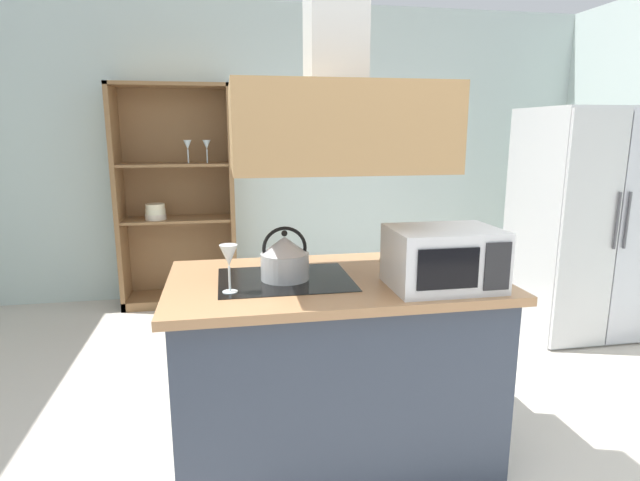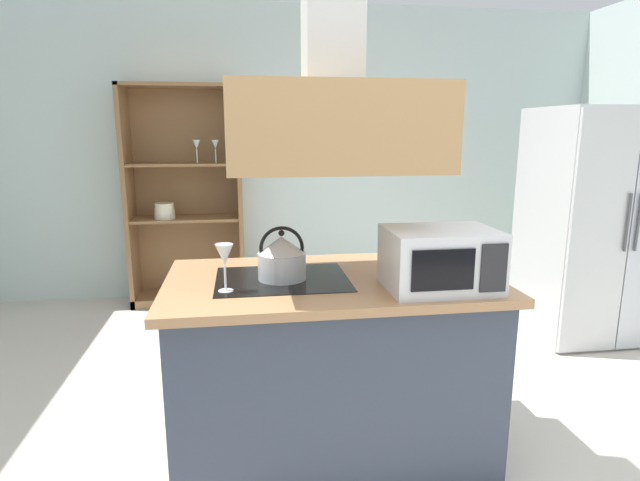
{
  "view_description": "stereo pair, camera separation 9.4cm",
  "coord_description": "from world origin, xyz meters",
  "px_view_note": "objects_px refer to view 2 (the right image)",
  "views": [
    {
      "loc": [
        -0.56,
        -1.97,
        1.57
      ],
      "look_at": [
        -0.08,
        0.62,
        1.0
      ],
      "focal_mm": 28.83,
      "sensor_mm": 36.0,
      "label": 1
    },
    {
      "loc": [
        -0.47,
        -1.99,
        1.57
      ],
      "look_at": [
        -0.08,
        0.62,
        1.0
      ],
      "focal_mm": 28.83,
      "sensor_mm": 36.0,
      "label": 2
    }
  ],
  "objects_px": {
    "refrigerator": "(594,225)",
    "wine_glass_on_counter": "(224,257)",
    "dish_cabinet": "(186,208)",
    "cutting_board": "(419,265)",
    "microwave": "(440,259)",
    "kettle": "(282,257)"
  },
  "relations": [
    {
      "from": "refrigerator",
      "to": "kettle",
      "type": "relative_size",
      "value": 7.1
    },
    {
      "from": "cutting_board",
      "to": "kettle",
      "type": "bearing_deg",
      "value": -169.59
    },
    {
      "from": "microwave",
      "to": "wine_glass_on_counter",
      "type": "distance_m",
      "value": 0.91
    },
    {
      "from": "dish_cabinet",
      "to": "kettle",
      "type": "height_order",
      "value": "dish_cabinet"
    },
    {
      "from": "refrigerator",
      "to": "wine_glass_on_counter",
      "type": "height_order",
      "value": "refrigerator"
    },
    {
      "from": "dish_cabinet",
      "to": "cutting_board",
      "type": "xyz_separation_m",
      "value": [
        1.38,
        -2.38,
        0.04
      ]
    },
    {
      "from": "refrigerator",
      "to": "microwave",
      "type": "distance_m",
      "value": 2.32
    },
    {
      "from": "cutting_board",
      "to": "microwave",
      "type": "xyz_separation_m",
      "value": [
        -0.04,
        -0.36,
        0.12
      ]
    },
    {
      "from": "kettle",
      "to": "microwave",
      "type": "relative_size",
      "value": 0.53
    },
    {
      "from": "refrigerator",
      "to": "dish_cabinet",
      "type": "relative_size",
      "value": 0.88
    },
    {
      "from": "dish_cabinet",
      "to": "cutting_board",
      "type": "height_order",
      "value": "dish_cabinet"
    },
    {
      "from": "refrigerator",
      "to": "kettle",
      "type": "bearing_deg",
      "value": -153.61
    },
    {
      "from": "cutting_board",
      "to": "microwave",
      "type": "height_order",
      "value": "microwave"
    },
    {
      "from": "refrigerator",
      "to": "kettle",
      "type": "distance_m",
      "value": 2.74
    },
    {
      "from": "refrigerator",
      "to": "microwave",
      "type": "xyz_separation_m",
      "value": [
        -1.8,
        -1.45,
        0.16
      ]
    },
    {
      "from": "refrigerator",
      "to": "cutting_board",
      "type": "height_order",
      "value": "refrigerator"
    },
    {
      "from": "kettle",
      "to": "wine_glass_on_counter",
      "type": "bearing_deg",
      "value": -149.23
    },
    {
      "from": "kettle",
      "to": "wine_glass_on_counter",
      "type": "distance_m",
      "value": 0.29
    },
    {
      "from": "refrigerator",
      "to": "wine_glass_on_counter",
      "type": "distance_m",
      "value": 3.04
    },
    {
      "from": "kettle",
      "to": "microwave",
      "type": "xyz_separation_m",
      "value": [
        0.66,
        -0.24,
        0.03
      ]
    },
    {
      "from": "cutting_board",
      "to": "wine_glass_on_counter",
      "type": "distance_m",
      "value": 1.0
    },
    {
      "from": "wine_glass_on_counter",
      "to": "dish_cabinet",
      "type": "bearing_deg",
      "value": 99.3
    }
  ]
}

